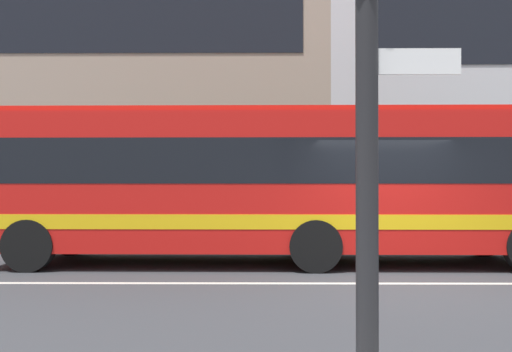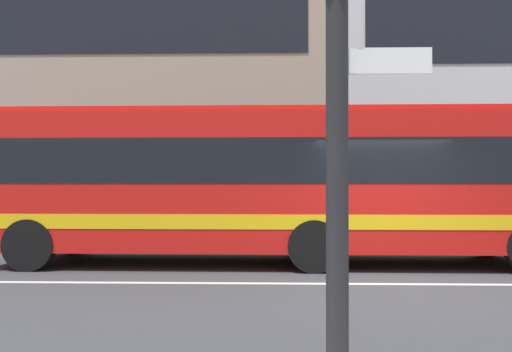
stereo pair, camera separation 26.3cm
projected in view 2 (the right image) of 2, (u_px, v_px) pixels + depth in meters
name	position (u px, v px, depth m)	size (l,w,h in m)	color
ground_plane	(396.00, 284.00, 9.42)	(160.00, 160.00, 0.00)	#3D3F44
lane_centre_line	(396.00, 284.00, 9.42)	(60.00, 0.16, 0.01)	silver
hedge_row_far	(408.00, 229.00, 15.38)	(18.23, 1.10, 0.85)	#245322
apartment_block_left	(53.00, 77.00, 26.20)	(24.94, 11.74, 13.16)	tan
transit_bus	(276.00, 180.00, 11.83)	(11.56, 2.75, 3.19)	red
traffic_light_pole	(338.00, 23.00, 3.47)	(0.70, 0.38, 3.74)	black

